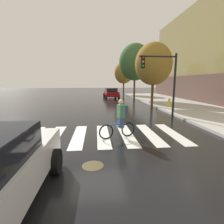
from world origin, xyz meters
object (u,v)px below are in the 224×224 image
(manhole_cover, at_px, (93,166))
(traffic_light_near, at_px, (163,75))
(fire_hydrant, at_px, (169,103))
(street_tree_mid, at_px, (135,62))
(cyclist, at_px, (120,119))
(street_tree_far, at_px, (124,73))
(sedan_mid, at_px, (111,93))
(street_tree_near, at_px, (153,64))

(manhole_cover, xyz_separation_m, traffic_light_near, (4.42, 6.14, 2.86))
(fire_hydrant, distance_m, street_tree_mid, 8.64)
(traffic_light_near, relative_size, street_tree_mid, 0.58)
(cyclist, distance_m, street_tree_far, 23.88)
(street_tree_mid, xyz_separation_m, street_tree_far, (-0.10, 8.25, -0.92))
(sedan_mid, xyz_separation_m, street_tree_far, (2.71, 5.16, 3.18))
(cyclist, bearing_deg, street_tree_far, 80.47)
(cyclist, xyz_separation_m, street_tree_far, (3.92, 23.35, 3.12))
(manhole_cover, height_order, sedan_mid, sedan_mid)
(manhole_cover, relative_size, fire_hydrant, 0.82)
(cyclist, relative_size, traffic_light_near, 0.40)
(sedan_mid, bearing_deg, fire_hydrant, -66.65)
(street_tree_mid, bearing_deg, traffic_light_near, -93.80)
(manhole_cover, bearing_deg, street_tree_mid, 73.60)
(street_tree_mid, bearing_deg, sedan_mid, 132.32)
(manhole_cover, relative_size, street_tree_near, 0.11)
(sedan_mid, distance_m, fire_hydrant, 11.28)
(sedan_mid, distance_m, street_tree_near, 10.72)
(fire_hydrant, height_order, street_tree_near, street_tree_near)
(cyclist, height_order, traffic_light_near, traffic_light_near)
(sedan_mid, distance_m, street_tree_mid, 5.86)
(street_tree_mid, height_order, street_tree_far, street_tree_mid)
(sedan_mid, bearing_deg, manhole_cover, -96.52)
(traffic_light_near, xyz_separation_m, street_tree_far, (0.66, 19.69, 1.10))
(cyclist, height_order, street_tree_mid, street_tree_mid)
(cyclist, relative_size, street_tree_mid, 0.23)
(traffic_light_near, height_order, street_tree_near, street_tree_near)
(fire_hydrant, bearing_deg, street_tree_far, 96.47)
(sedan_mid, distance_m, traffic_light_near, 14.82)
(cyclist, relative_size, street_tree_near, 0.28)
(sedan_mid, xyz_separation_m, fire_hydrant, (4.47, -10.36, -0.25))
(traffic_light_near, distance_m, fire_hydrant, 5.36)
(cyclist, distance_m, street_tree_near, 9.95)
(traffic_light_near, distance_m, street_tree_mid, 11.65)
(street_tree_near, bearing_deg, traffic_light_near, -101.50)
(cyclist, relative_size, fire_hydrant, 2.17)
(cyclist, height_order, street_tree_near, street_tree_near)
(street_tree_near, relative_size, street_tree_far, 1.01)
(street_tree_mid, bearing_deg, street_tree_near, -88.19)
(fire_hydrant, xyz_separation_m, street_tree_mid, (-1.66, 7.27, 4.35))
(street_tree_near, xyz_separation_m, street_tree_mid, (-0.21, 6.67, 0.88))
(manhole_cover, height_order, fire_hydrant, fire_hydrant)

